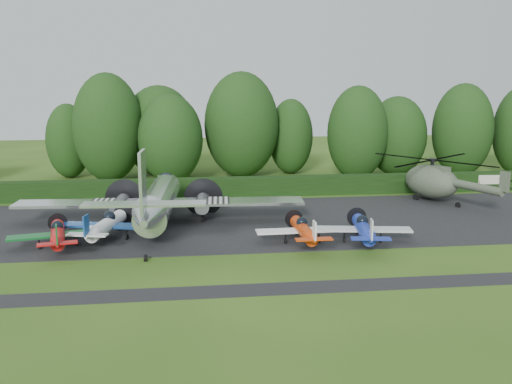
{
  "coord_description": "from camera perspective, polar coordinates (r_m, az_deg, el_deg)",
  "views": [
    {
      "loc": [
        -1.3,
        -37.58,
        12.38
      ],
      "look_at": [
        4.66,
        10.73,
        2.5
      ],
      "focal_mm": 40.0,
      "sensor_mm": 36.0,
      "label": 1
    }
  ],
  "objects": [
    {
      "name": "tree_4",
      "position": [
        76.21,
        19.95,
        5.84
      ],
      "size": [
        7.44,
        7.44,
        11.61
      ],
      "color": "black",
      "rests_on": "ground"
    },
    {
      "name": "light_plane_red",
      "position": [
        44.05,
        -19.21,
        -3.98
      ],
      "size": [
        7.04,
        7.4,
        2.71
      ],
      "rotation": [
        0.0,
        0.0,
        -0.2
      ],
      "color": "red",
      "rests_on": "ground"
    },
    {
      "name": "taxiway_verge",
      "position": [
        33.94,
        -4.42,
        -9.95
      ],
      "size": [
        70.0,
        2.0,
        0.0
      ],
      "primitive_type": "cube",
      "color": "black",
      "rests_on": "ground"
    },
    {
      "name": "tree_7",
      "position": [
        70.24,
        10.1,
        5.82
      ],
      "size": [
        7.26,
        7.26,
        11.37
      ],
      "color": "black",
      "rests_on": "ground"
    },
    {
      "name": "transport_plane",
      "position": [
        47.99,
        -9.69,
        -0.95
      ],
      "size": [
        24.5,
        18.79,
        7.85
      ],
      "rotation": [
        0.0,
        0.0,
        0.06
      ],
      "color": "silver",
      "rests_on": "ground"
    },
    {
      "name": "sign_board",
      "position": [
        67.48,
        22.61,
        1.08
      ],
      "size": [
        3.25,
        0.12,
        1.83
      ],
      "rotation": [
        0.0,
        0.0,
        0.08
      ],
      "color": "#3F3326",
      "rests_on": "ground"
    },
    {
      "name": "helicopter",
      "position": [
        59.95,
        17.17,
        1.3
      ],
      "size": [
        13.41,
        15.7,
        4.32
      ],
      "rotation": [
        0.0,
        0.0,
        -0.38
      ],
      "color": "#3D4737",
      "rests_on": "ground"
    },
    {
      "name": "ground",
      "position": [
        39.58,
        -4.83,
        -6.79
      ],
      "size": [
        160.0,
        160.0,
        0.0
      ],
      "primitive_type": "plane",
      "color": "#274814",
      "rests_on": "ground"
    },
    {
      "name": "hedgerow",
      "position": [
        59.88,
        -5.64,
        -0.51
      ],
      "size": [
        90.0,
        1.6,
        2.0
      ],
      "primitive_type": "cube",
      "color": "black",
      "rests_on": "ground"
    },
    {
      "name": "light_plane_white",
      "position": [
        45.16,
        -14.71,
        -3.2
      ],
      "size": [
        7.72,
        8.12,
        2.97
      ],
      "rotation": [
        0.0,
        0.0,
        0.23
      ],
      "color": "white",
      "rests_on": "ground"
    },
    {
      "name": "tree_5",
      "position": [
        70.84,
        -1.46,
        6.72
      ],
      "size": [
        9.16,
        9.16,
        13.04
      ],
      "color": "black",
      "rests_on": "ground"
    },
    {
      "name": "tree_6",
      "position": [
        67.67,
        -8.55,
        5.26
      ],
      "size": [
        7.59,
        7.59,
        10.42
      ],
      "color": "black",
      "rests_on": "ground"
    },
    {
      "name": "tree_11",
      "position": [
        72.78,
        -9.64,
        6.03
      ],
      "size": [
        9.19,
        9.19,
        11.37
      ],
      "color": "black",
      "rests_on": "ground"
    },
    {
      "name": "apron",
      "position": [
        49.18,
        -5.3,
        -3.15
      ],
      "size": [
        70.0,
        18.0,
        0.01
      ],
      "primitive_type": "cube",
      "color": "black",
      "rests_on": "ground"
    },
    {
      "name": "tree_8",
      "position": [
        74.45,
        13.88,
        5.45
      ],
      "size": [
        7.54,
        7.54,
        10.01
      ],
      "color": "black",
      "rests_on": "ground"
    },
    {
      "name": "tree_10",
      "position": [
        69.91,
        -14.59,
        6.23
      ],
      "size": [
        8.17,
        8.17,
        12.89
      ],
      "color": "black",
      "rests_on": "ground"
    },
    {
      "name": "light_plane_orange",
      "position": [
        42.9,
        4.76,
        -3.79
      ],
      "size": [
        6.98,
        7.33,
        2.68
      ],
      "rotation": [
        0.0,
        0.0,
        -0.02
      ],
      "color": "#C4360B",
      "rests_on": "ground"
    },
    {
      "name": "tree_9",
      "position": [
        73.73,
        3.49,
        5.55
      ],
      "size": [
        5.68,
        5.68,
        9.63
      ],
      "color": "black",
      "rests_on": "ground"
    },
    {
      "name": "tree_2",
      "position": [
        74.15,
        -18.25,
        4.86
      ],
      "size": [
        5.4,
        5.4,
        9.18
      ],
      "color": "black",
      "rests_on": "ground"
    },
    {
      "name": "light_plane_blue",
      "position": [
        43.58,
        10.67,
        -3.62
      ],
      "size": [
        7.39,
        7.77,
        2.84
      ],
      "rotation": [
        0.0,
        0.0,
        0.16
      ],
      "color": "#1B2FA5",
      "rests_on": "ground"
    }
  ]
}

